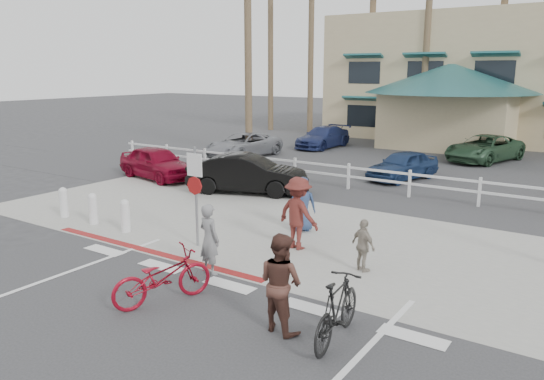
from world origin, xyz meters
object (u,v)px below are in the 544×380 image
Objects in this scene: bike_black at (337,310)px; sign_post at (196,192)px; car_white_sedan at (247,174)px; car_red_compact at (157,163)px; bike_red at (162,277)px.

sign_post is at bearing -30.48° from bike_black.
sign_post is at bearing -175.49° from car_white_sedan.
sign_post is 6.25m from car_white_sedan.
bike_red is at bearing -122.44° from car_red_compact.
bike_black is (5.25, -2.43, -0.88)m from sign_post.
car_red_compact is (-12.54, 8.13, 0.11)m from bike_black.
bike_black is 14.94m from car_red_compact.
car_red_compact reaches higher than bike_red.
sign_post is 1.42× the size of bike_red.
car_red_compact reaches higher than bike_black.
sign_post reaches higher than car_red_compact.
sign_post is 3.55m from bike_red.
car_red_compact is at bearing 69.82° from car_white_sedan.
car_white_sedan is at bearing 114.26° from sign_post.
car_white_sedan is at bearing -79.00° from car_red_compact.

